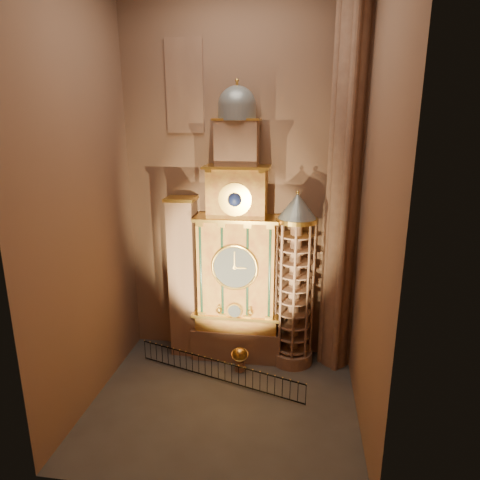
% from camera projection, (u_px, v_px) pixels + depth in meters
% --- Properties ---
extents(floor, '(14.00, 14.00, 0.00)m').
position_uv_depth(floor, '(223.00, 403.00, 22.91)').
color(floor, '#383330').
rests_on(floor, ground).
extents(wall_back, '(22.00, 0.00, 22.00)m').
position_uv_depth(wall_back, '(240.00, 183.00, 25.68)').
color(wall_back, '#855D47').
rests_on(wall_back, floor).
extents(wall_left, '(0.00, 22.00, 22.00)m').
position_uv_depth(wall_left, '(81.00, 197.00, 20.94)').
color(wall_left, '#855D47').
rests_on(wall_left, floor).
extents(wall_right, '(0.00, 22.00, 22.00)m').
position_uv_depth(wall_right, '(376.00, 204.00, 18.98)').
color(wall_right, '#855D47').
rests_on(wall_right, floor).
extents(astronomical_clock, '(5.60, 2.41, 16.70)m').
position_uv_depth(astronomical_clock, '(237.00, 256.00, 25.85)').
color(astronomical_clock, '#8C634C').
rests_on(astronomical_clock, floor).
extents(portrait_tower, '(1.80, 1.60, 10.20)m').
position_uv_depth(portrait_tower, '(184.00, 277.00, 26.75)').
color(portrait_tower, '#8C634C').
rests_on(portrait_tower, floor).
extents(stair_turret, '(2.50, 2.50, 10.80)m').
position_uv_depth(stair_turret, '(295.00, 283.00, 25.49)').
color(stair_turret, '#8C634C').
rests_on(stair_turret, floor).
extents(gothic_pier, '(2.04, 2.04, 22.00)m').
position_uv_depth(gothic_pier, '(345.00, 187.00, 23.88)').
color(gothic_pier, '#8C634C').
rests_on(gothic_pier, floor).
extents(stained_glass_window, '(2.20, 0.14, 5.20)m').
position_uv_depth(stained_glass_window, '(184.00, 86.00, 24.57)').
color(stained_glass_window, navy).
rests_on(stained_glass_window, wall_back).
extents(celestial_globe, '(1.17, 1.12, 1.50)m').
position_uv_depth(celestial_globe, '(240.00, 357.00, 25.65)').
color(celestial_globe, '#8C634C').
rests_on(celestial_globe, floor).
extents(iron_railing, '(10.04, 3.24, 1.23)m').
position_uv_depth(iron_railing, '(218.00, 370.00, 24.69)').
color(iron_railing, black).
rests_on(iron_railing, floor).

